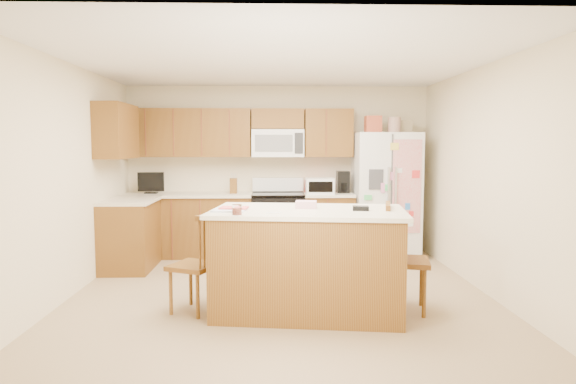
{
  "coord_description": "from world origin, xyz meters",
  "views": [
    {
      "loc": [
        -0.09,
        -5.53,
        1.63
      ],
      "look_at": [
        0.1,
        0.35,
        1.08
      ],
      "focal_mm": 32.0,
      "sensor_mm": 36.0,
      "label": 1
    }
  ],
  "objects_px": {
    "windsor_chair_back": "(295,256)",
    "windsor_chair_left": "(196,265)",
    "windsor_chair_right": "(403,260)",
    "island": "(308,261)",
    "stove": "(278,223)",
    "refrigerator": "(386,193)"
  },
  "relations": [
    {
      "from": "windsor_chair_back",
      "to": "windsor_chair_left",
      "type": "bearing_deg",
      "value": -151.48
    },
    {
      "from": "windsor_chair_back",
      "to": "windsor_chair_right",
      "type": "height_order",
      "value": "windsor_chair_right"
    },
    {
      "from": "island",
      "to": "windsor_chair_right",
      "type": "xyz_separation_m",
      "value": [
        0.94,
        0.01,
        -0.01
      ]
    },
    {
      "from": "stove",
      "to": "windsor_chair_right",
      "type": "height_order",
      "value": "stove"
    },
    {
      "from": "stove",
      "to": "refrigerator",
      "type": "distance_m",
      "value": 1.63
    },
    {
      "from": "stove",
      "to": "windsor_chair_back",
      "type": "xyz_separation_m",
      "value": [
        0.16,
        -2.01,
        -0.05
      ]
    },
    {
      "from": "stove",
      "to": "refrigerator",
      "type": "bearing_deg",
      "value": -2.3
    },
    {
      "from": "windsor_chair_right",
      "to": "windsor_chair_left",
      "type": "bearing_deg",
      "value": 179.48
    },
    {
      "from": "stove",
      "to": "island",
      "type": "relative_size",
      "value": 0.58
    },
    {
      "from": "island",
      "to": "windsor_chair_back",
      "type": "relative_size",
      "value": 2.17
    },
    {
      "from": "windsor_chair_left",
      "to": "island",
      "type": "bearing_deg",
      "value": -1.66
    },
    {
      "from": "refrigerator",
      "to": "island",
      "type": "xyz_separation_m",
      "value": [
        -1.31,
        -2.52,
        -0.41
      ]
    },
    {
      "from": "stove",
      "to": "windsor_chair_right",
      "type": "distance_m",
      "value": 2.84
    },
    {
      "from": "windsor_chair_left",
      "to": "windsor_chair_back",
      "type": "height_order",
      "value": "windsor_chair_left"
    },
    {
      "from": "windsor_chair_back",
      "to": "windsor_chair_right",
      "type": "distance_m",
      "value": 1.17
    },
    {
      "from": "refrigerator",
      "to": "windsor_chair_right",
      "type": "relative_size",
      "value": 1.93
    },
    {
      "from": "island",
      "to": "windsor_chair_left",
      "type": "height_order",
      "value": "island"
    },
    {
      "from": "windsor_chair_back",
      "to": "stove",
      "type": "bearing_deg",
      "value": 94.64
    },
    {
      "from": "refrigerator",
      "to": "island",
      "type": "height_order",
      "value": "refrigerator"
    },
    {
      "from": "windsor_chair_left",
      "to": "windsor_chair_back",
      "type": "distance_m",
      "value": 1.13
    },
    {
      "from": "island",
      "to": "windsor_chair_left",
      "type": "xyz_separation_m",
      "value": [
        -1.09,
        0.03,
        -0.05
      ]
    },
    {
      "from": "island",
      "to": "windsor_chair_back",
      "type": "xyz_separation_m",
      "value": [
        -0.1,
        0.57,
        -0.08
      ]
    }
  ]
}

